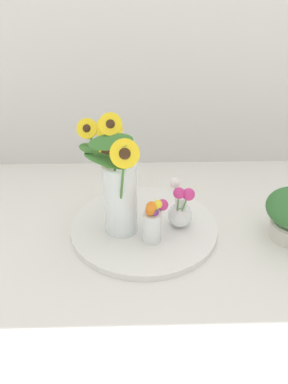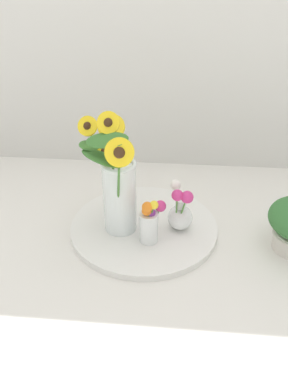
{
  "view_description": "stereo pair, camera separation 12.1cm",
  "coord_description": "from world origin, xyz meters",
  "px_view_note": "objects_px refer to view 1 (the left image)",
  "views": [
    {
      "loc": [
        -0.01,
        -1.01,
        0.79
      ],
      "look_at": [
        0.02,
        0.02,
        0.15
      ],
      "focal_mm": 35.0,
      "sensor_mm": 36.0,
      "label": 1
    },
    {
      "loc": [
        0.11,
        -1.01,
        0.79
      ],
      "look_at": [
        0.02,
        0.02,
        0.15
      ],
      "focal_mm": 35.0,
      "sensor_mm": 36.0,
      "label": 2
    }
  ],
  "objects_px": {
    "vase_small_center": "(153,221)",
    "serving_tray": "(144,227)",
    "vase_bulb_right": "(180,210)",
    "mason_jar_sunflowers": "(118,187)"
  },
  "relations": [
    {
      "from": "vase_small_center",
      "to": "serving_tray",
      "type": "bearing_deg",
      "value": 107.29
    },
    {
      "from": "serving_tray",
      "to": "mason_jar_sunflowers",
      "type": "height_order",
      "value": "mason_jar_sunflowers"
    },
    {
      "from": "vase_bulb_right",
      "to": "mason_jar_sunflowers",
      "type": "bearing_deg",
      "value": -176.62
    },
    {
      "from": "serving_tray",
      "to": "vase_small_center",
      "type": "distance_m",
      "value": 0.12
    },
    {
      "from": "vase_small_center",
      "to": "vase_bulb_right",
      "type": "distance_m",
      "value": 0.12
    },
    {
      "from": "vase_small_center",
      "to": "vase_bulb_right",
      "type": "height_order",
      "value": "vase_bulb_right"
    },
    {
      "from": "vase_small_center",
      "to": "vase_bulb_right",
      "type": "xyz_separation_m",
      "value": [
        0.09,
        0.07,
        -0.01
      ]
    },
    {
      "from": "serving_tray",
      "to": "vase_small_center",
      "type": "bearing_deg",
      "value": -72.71
    },
    {
      "from": "vase_bulb_right",
      "to": "vase_small_center",
      "type": "bearing_deg",
      "value": -142.52
    },
    {
      "from": "mason_jar_sunflowers",
      "to": "vase_bulb_right",
      "type": "xyz_separation_m",
      "value": [
        0.2,
        0.01,
        -0.1
      ]
    }
  ]
}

